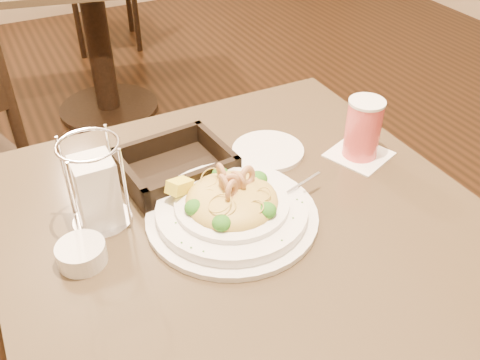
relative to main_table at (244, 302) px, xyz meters
name	(u,v)px	position (x,y,z in m)	size (l,w,h in m)	color
main_table	(244,302)	(0.00, 0.00, 0.00)	(0.90, 0.90, 0.76)	black
background_table	(94,16)	(0.17, 1.90, 0.00)	(1.06, 1.06, 0.76)	black
pasta_bowl	(232,206)	(-0.02, 0.01, 0.27)	(0.36, 0.33, 0.11)	white
drink_glass	(363,129)	(0.33, 0.08, 0.31)	(0.16, 0.16, 0.14)	white
bread_basket	(175,169)	(-0.07, 0.19, 0.26)	(0.23, 0.20, 0.06)	black
napkin_caddy	(97,190)	(-0.24, 0.12, 0.32)	(0.11, 0.11, 0.18)	silver
side_plate	(268,151)	(0.15, 0.18, 0.25)	(0.16, 0.16, 0.01)	white
butter_ramekin	(82,254)	(-0.30, 0.03, 0.26)	(0.09, 0.09, 0.04)	white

